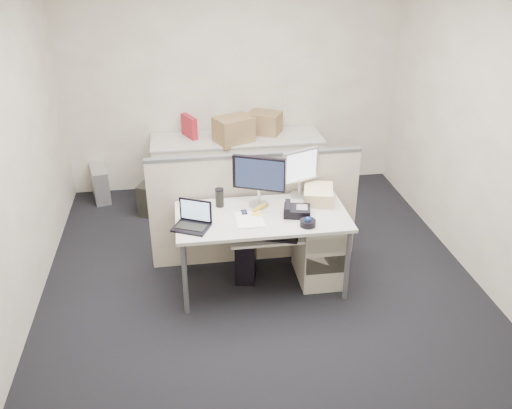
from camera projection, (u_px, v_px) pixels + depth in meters
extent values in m
cube|color=black|center=(262.00, 284.00, 5.05)|extent=(4.00, 4.50, 0.01)
cube|color=silver|center=(233.00, 79.00, 6.41)|extent=(4.00, 0.02, 2.70)
cube|color=silver|center=(340.00, 329.00, 2.45)|extent=(4.00, 0.02, 2.70)
cube|color=silver|center=(6.00, 162.00, 4.17)|extent=(0.02, 4.50, 2.70)
cube|color=silver|center=(490.00, 136.00, 4.69)|extent=(0.02, 4.50, 2.70)
cube|color=beige|center=(262.00, 216.00, 4.72)|extent=(1.50, 0.75, 0.03)
cylinder|color=slate|center=(185.00, 279.00, 4.51)|extent=(0.04, 0.04, 0.70)
cylinder|color=slate|center=(183.00, 239.00, 5.08)|extent=(0.04, 0.04, 0.70)
cylinder|color=slate|center=(347.00, 265.00, 4.69)|extent=(0.04, 0.04, 0.70)
cylinder|color=slate|center=(328.00, 229.00, 5.26)|extent=(0.04, 0.04, 0.70)
cube|color=beige|center=(265.00, 236.00, 4.61)|extent=(0.62, 0.32, 0.02)
cube|color=beige|center=(320.00, 247.00, 5.01)|extent=(0.40, 0.55, 0.65)
cube|color=beige|center=(255.00, 210.00, 5.19)|extent=(2.00, 0.06, 1.10)
cube|color=beige|center=(237.00, 167.00, 6.58)|extent=(2.00, 0.60, 0.72)
cube|color=black|center=(259.00, 182.00, 4.76)|extent=(0.51, 0.35, 0.47)
cube|color=#B7B7BC|center=(300.00, 174.00, 4.94)|extent=(0.41, 0.31, 0.45)
cube|color=black|center=(191.00, 217.00, 4.46)|extent=(0.35, 0.32, 0.22)
cylinder|color=black|center=(308.00, 223.00, 4.53)|extent=(0.15, 0.15, 0.05)
cube|color=black|center=(297.00, 211.00, 4.70)|extent=(0.26, 0.23, 0.07)
cube|color=white|center=(250.00, 220.00, 4.63)|extent=(0.23, 0.29, 0.01)
cube|color=yellow|center=(256.00, 215.00, 4.70)|extent=(0.10, 0.10, 0.01)
cylinder|color=black|center=(220.00, 198.00, 4.83)|extent=(0.09, 0.09, 0.16)
ellipsoid|color=gold|center=(260.00, 207.00, 4.79)|extent=(0.18, 0.16, 0.04)
cube|color=black|center=(244.00, 213.00, 4.74)|extent=(0.05, 0.10, 0.01)
cube|color=beige|center=(318.00, 194.00, 4.93)|extent=(0.33, 0.38, 0.12)
cube|color=black|center=(272.00, 236.00, 4.57)|extent=(0.48, 0.30, 0.02)
cube|color=black|center=(246.00, 255.00, 5.11)|extent=(0.26, 0.47, 0.41)
cube|color=black|center=(150.00, 196.00, 6.26)|extent=(0.30, 0.43, 0.37)
cube|color=#B7B7BC|center=(100.00, 184.00, 6.53)|extent=(0.27, 0.46, 0.40)
cube|color=#8D6346|center=(233.00, 130.00, 6.23)|extent=(0.50, 0.45, 0.31)
cube|color=#8D6346|center=(264.00, 123.00, 6.50)|extent=(0.47, 0.43, 0.27)
cube|color=maroon|center=(189.00, 127.00, 6.37)|extent=(0.19, 0.30, 0.28)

